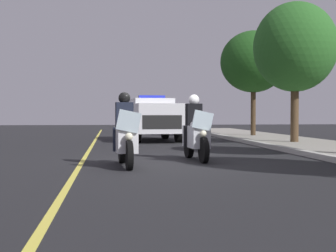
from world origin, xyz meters
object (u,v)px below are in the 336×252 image
Objects in this scene: police_motorcycle_lead_right at (196,133)px; tree_far_back at (295,47)px; police_suv at (152,117)px; police_motorcycle_lead_left at (125,136)px; cyclist_background at (189,120)px; tree_behind_suv at (253,62)px.

tree_far_back is at bearing 138.89° from police_motorcycle_lead_right.
police_motorcycle_lead_right is at bearing 2.13° from police_suv.
police_motorcycle_lead_left is 16.75m from cyclist_background.
police_motorcycle_lead_right is at bearing -24.15° from tree_behind_suv.
police_suv reaches higher than police_motorcycle_lead_left.
tree_far_back is at bearing 16.16° from cyclist_background.
tree_behind_suv is (-12.73, 7.04, 3.22)m from police_motorcycle_lead_left.
police_motorcycle_lead_left and police_motorcycle_lead_right have the same top height.
cyclist_background is at bearing 170.92° from police_motorcycle_lead_right.
police_suv is 6.59m from cyclist_background.
tree_far_back reaches higher than cyclist_background.
tree_far_back reaches higher than tree_behind_suv.
tree_far_back is (-5.81, 5.07, 3.15)m from police_motorcycle_lead_right.
police_suv is 0.93× the size of tree_behind_suv.
police_motorcycle_lead_left is 10.33m from tree_far_back.
cyclist_background is (-5.99, 2.74, -0.22)m from police_suv.
police_suv is at bearing 171.51° from police_motorcycle_lead_left.
cyclist_background is at bearing -141.30° from tree_behind_suv.
police_suv is at bearing -24.59° from cyclist_background.
police_suv is at bearing -120.84° from tree_far_back.
tree_far_back is 5.75m from tree_behind_suv.
cyclist_background is at bearing -163.84° from tree_far_back.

